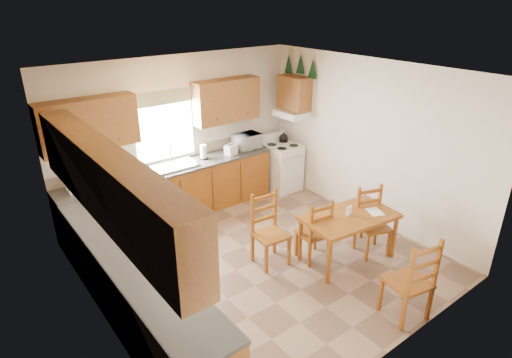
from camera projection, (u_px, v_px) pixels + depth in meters
floor at (260, 259)px, 6.30m from camera, size 4.50×4.50×0.00m
ceiling at (261, 74)px, 5.21m from camera, size 4.50×4.50×0.00m
wall_left at (93, 227)px, 4.50m from camera, size 4.50×4.50×0.00m
wall_right at (368, 142)px, 7.01m from camera, size 4.50×4.50×0.00m
wall_back at (180, 135)px, 7.39m from camera, size 4.50×4.50×0.00m
wall_front at (405, 248)px, 4.12m from camera, size 4.50×4.50×0.00m
lower_cab_back at (173, 194)px, 7.33m from camera, size 3.75×0.60×0.88m
lower_cab_left at (136, 292)px, 4.92m from camera, size 0.60×3.60×0.88m
counter_back at (171, 169)px, 7.14m from camera, size 3.75×0.63×0.04m
counter_left at (131, 259)px, 4.74m from camera, size 0.63×3.60×0.04m
backsplash at (163, 158)px, 7.31m from camera, size 3.75×0.01×0.18m
upper_cab_back_left at (88, 124)px, 6.20m from camera, size 1.41×0.33×0.75m
upper_cab_back_right at (226, 101)px, 7.55m from camera, size 1.25×0.33×0.75m
upper_cab_left at (107, 184)px, 4.28m from camera, size 0.33×3.60×0.75m
upper_cab_stove at (294, 93)px, 7.89m from camera, size 0.33×0.62×0.62m
range_hood at (291, 114)px, 8.02m from camera, size 0.44×0.62×0.12m
window_frame at (164, 127)px, 7.12m from camera, size 1.13×0.02×1.18m
window_pane at (164, 127)px, 7.11m from camera, size 1.05×0.01×1.10m
window_valance at (163, 98)px, 6.89m from camera, size 1.19×0.01×0.24m
sink_basin at (175, 166)px, 7.17m from camera, size 0.75×0.45×0.04m
pine_decal_a at (313, 68)px, 7.54m from camera, size 0.22×0.22×0.36m
pine_decal_b at (300, 64)px, 7.76m from camera, size 0.22×0.22×0.36m
pine_decal_c at (289, 64)px, 8.01m from camera, size 0.22×0.22×0.36m
stove at (282, 168)px, 8.40m from camera, size 0.61×0.63×0.89m
coffeemaker at (73, 181)px, 6.24m from camera, size 0.25×0.27×0.32m
paper_towel at (203, 152)px, 7.47m from camera, size 0.15×0.15×0.26m
toaster at (231, 150)px, 7.68m from camera, size 0.26×0.20×0.19m
microwave at (247, 141)px, 7.96m from camera, size 0.48×0.35×0.28m
dining_table at (348, 237)px, 6.19m from camera, size 1.42×0.92×0.72m
chair_near_left at (313, 229)px, 6.15m from camera, size 0.45×0.44×0.96m
chair_near_right at (409, 277)px, 5.00m from camera, size 0.55×0.53×1.11m
chair_far_left at (271, 231)px, 6.02m from camera, size 0.48×0.46×1.06m
chair_far_right at (374, 223)px, 6.27m from camera, size 0.53×0.52×1.02m
table_paper at (375, 212)px, 6.14m from camera, size 0.28×0.31×0.00m
table_card at (349, 211)px, 6.03m from camera, size 0.10×0.04×0.13m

